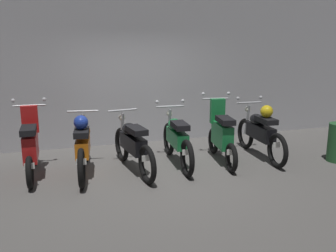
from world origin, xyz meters
name	(u,v)px	position (x,y,z in m)	size (l,w,h in m)	color
ground_plane	(160,173)	(0.00, 0.00, 0.00)	(80.00, 80.00, 0.00)	#565451
back_wall	(133,69)	(0.00, 2.21, 1.65)	(16.00, 0.30, 3.31)	#ADADB2
motorbike_slot_0	(31,146)	(-2.15, 0.53, 0.53)	(0.59, 1.68, 1.29)	black
motorbike_slot_1	(83,145)	(-1.29, 0.36, 0.53)	(0.56, 1.95, 1.08)	black
motorbike_slot_2	(133,144)	(-0.43, 0.26, 0.49)	(0.56, 1.94, 1.03)	black
motorbike_slot_3	(177,139)	(0.43, 0.38, 0.49)	(0.59, 1.95, 1.15)	black
motorbike_slot_4	(221,135)	(1.29, 0.28, 0.53)	(0.59, 1.68, 1.29)	black
motorbike_slot_5	(260,131)	(2.15, 0.30, 0.53)	(0.59, 1.95, 1.15)	black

